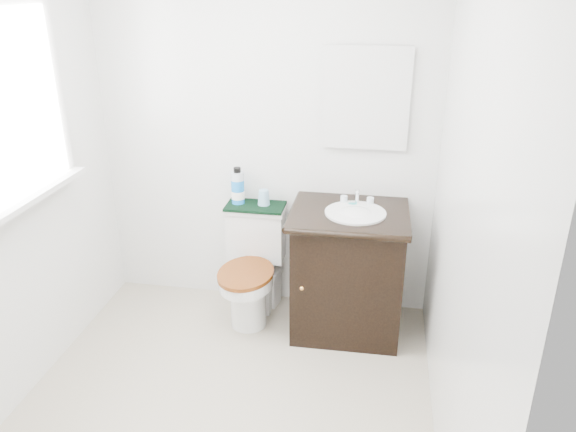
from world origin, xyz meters
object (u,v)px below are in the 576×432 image
(vanity, at_px, (348,268))
(trash_bin, at_px, (267,286))
(mouthwash_bottle, at_px, (238,187))
(cup, at_px, (264,197))
(toilet, at_px, (253,270))

(vanity, xyz_separation_m, trash_bin, (-0.57, 0.20, -0.30))
(trash_bin, xyz_separation_m, mouthwash_bottle, (-0.19, 0.01, 0.72))
(vanity, height_order, trash_bin, vanity)
(vanity, relative_size, cup, 9.15)
(mouthwash_bottle, xyz_separation_m, cup, (0.17, -0.00, -0.06))
(mouthwash_bottle, bearing_deg, cup, -0.15)
(mouthwash_bottle, bearing_deg, vanity, -15.13)
(vanity, distance_m, trash_bin, 0.67)
(mouthwash_bottle, relative_size, cup, 2.44)
(trash_bin, relative_size, cup, 2.63)
(trash_bin, xyz_separation_m, cup, (-0.01, 0.01, 0.66))
(toilet, height_order, vanity, vanity)
(trash_bin, height_order, mouthwash_bottle, mouthwash_bottle)
(mouthwash_bottle, bearing_deg, toilet, -48.73)
(toilet, distance_m, vanity, 0.65)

